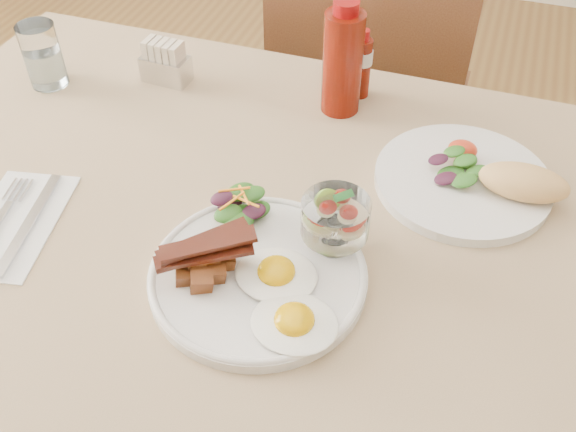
% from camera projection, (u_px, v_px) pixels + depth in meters
% --- Properties ---
extents(table, '(1.33, 0.88, 0.75)m').
position_uv_depth(table, '(271.00, 263.00, 0.96)').
color(table, brown).
rests_on(table, ground).
extents(chair_far, '(0.42, 0.42, 0.93)m').
position_uv_depth(chair_far, '(368.00, 103.00, 1.51)').
color(chair_far, brown).
rests_on(chair_far, ground).
extents(main_plate, '(0.28, 0.28, 0.02)m').
position_uv_depth(main_plate, '(258.00, 276.00, 0.82)').
color(main_plate, silver).
rests_on(main_plate, table).
extents(fried_eggs, '(0.17, 0.18, 0.03)m').
position_uv_depth(fried_eggs, '(285.00, 296.00, 0.78)').
color(fried_eggs, white).
rests_on(fried_eggs, main_plate).
extents(bacon_potato_pile, '(0.12, 0.10, 0.06)m').
position_uv_depth(bacon_potato_pile, '(204.00, 259.00, 0.79)').
color(bacon_potato_pile, brown).
rests_on(bacon_potato_pile, main_plate).
extents(side_salad, '(0.08, 0.07, 0.04)m').
position_uv_depth(side_salad, '(241.00, 208.00, 0.87)').
color(side_salad, '#245015').
rests_on(side_salad, main_plate).
extents(fruit_cup, '(0.09, 0.09, 0.09)m').
position_uv_depth(fruit_cup, '(335.00, 218.00, 0.81)').
color(fruit_cup, white).
rests_on(fruit_cup, main_plate).
extents(second_plate, '(0.28, 0.26, 0.07)m').
position_uv_depth(second_plate, '(477.00, 179.00, 0.94)').
color(second_plate, silver).
rests_on(second_plate, table).
extents(ketchup_bottle, '(0.09, 0.09, 0.19)m').
position_uv_depth(ketchup_bottle, '(343.00, 61.00, 1.04)').
color(ketchup_bottle, '#5D0F05').
rests_on(ketchup_bottle, table).
extents(hot_sauce_bottle, '(0.05, 0.05, 0.12)m').
position_uv_depth(hot_sauce_bottle, '(362.00, 65.00, 1.09)').
color(hot_sauce_bottle, '#5D0F05').
rests_on(hot_sauce_bottle, table).
extents(sugar_caddy, '(0.09, 0.05, 0.08)m').
position_uv_depth(sugar_caddy, '(165.00, 64.00, 1.14)').
color(sugar_caddy, silver).
rests_on(sugar_caddy, table).
extents(water_glass, '(0.07, 0.07, 0.11)m').
position_uv_depth(water_glass, '(44.00, 59.00, 1.12)').
color(water_glass, white).
rests_on(water_glass, table).
extents(napkin_cutlery, '(0.16, 0.23, 0.01)m').
position_uv_depth(napkin_cutlery, '(15.00, 223.00, 0.90)').
color(napkin_cutlery, white).
rests_on(napkin_cutlery, table).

